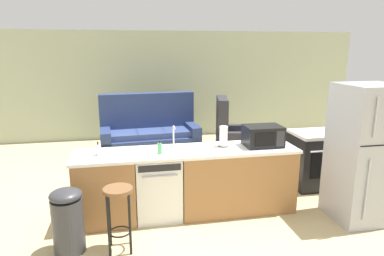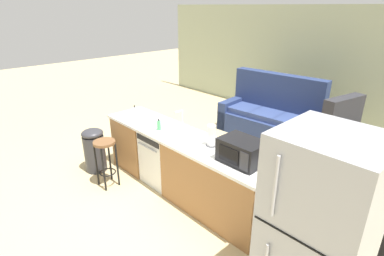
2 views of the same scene
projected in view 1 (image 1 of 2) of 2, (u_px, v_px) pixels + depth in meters
ground_plane at (177, 214)px, 4.67m from camera, size 24.00×24.00×0.00m
wall_back at (163, 85)px, 8.44m from camera, size 10.00×0.06×2.60m
kitchen_counter at (194, 184)px, 4.62m from camera, size 2.94×0.66×0.90m
dishwasher at (158, 186)px, 4.53m from camera, size 0.58×0.61×0.84m
stove_range at (315, 159)px, 5.53m from camera, size 0.76×0.68×0.90m
refrigerator at (364, 154)px, 4.38m from camera, size 0.72×0.73×1.78m
microwave at (263, 136)px, 4.65m from camera, size 0.50×0.37×0.28m
sink_faucet at (174, 138)px, 4.57m from camera, size 0.07×0.18×0.30m
paper_towel_roll at (223, 137)px, 4.62m from camera, size 0.14×0.14×0.28m
soap_bottle at (160, 148)px, 4.31m from camera, size 0.06×0.06×0.18m
dish_soap_bottle at (98, 150)px, 4.25m from camera, size 0.06×0.06×0.18m
kettle at (332, 128)px, 5.32m from camera, size 0.21×0.17×0.19m
bar_stool at (119, 206)px, 3.72m from camera, size 0.32×0.32×0.74m
trash_bin at (68, 220)px, 3.73m from camera, size 0.35×0.35×0.74m
couch at (149, 135)px, 7.23m from camera, size 2.06×1.04×1.27m
armchair at (231, 138)px, 7.24m from camera, size 0.96×1.00×1.20m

